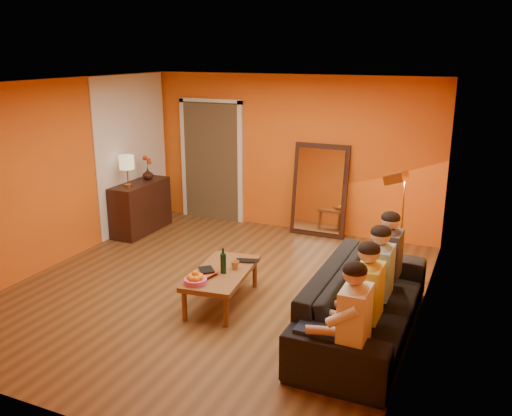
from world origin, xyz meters
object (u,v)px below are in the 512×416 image
at_px(person_far_left, 354,327).
at_px(person_mid_right, 380,280).
at_px(table_lamp, 127,171).
at_px(vase, 148,174).
at_px(person_mid_left, 368,301).
at_px(wine_bottle, 223,261).
at_px(dog, 366,314).
at_px(person_far_right, 389,262).
at_px(mirror_frame, 320,190).
at_px(coffee_table, 222,287).
at_px(tumbler, 235,265).
at_px(sideboard, 141,207).
at_px(laptop, 247,262).
at_px(sofa, 364,303).
at_px(floor_lamp, 402,228).

xyz_separation_m(person_far_left, person_mid_right, (0.00, 1.10, 0.00)).
xyz_separation_m(table_lamp, vase, (0.00, 0.55, -0.16)).
distance_m(person_mid_left, wine_bottle, 1.88).
height_order(dog, person_far_right, person_far_right).
height_order(mirror_frame, wine_bottle, mirror_frame).
bearing_deg(person_mid_left, coffee_table, 165.16).
height_order(person_far_left, tumbler, person_far_left).
xyz_separation_m(sideboard, tumbler, (2.62, -1.74, 0.04)).
relative_size(laptop, vase, 1.54).
height_order(tumbler, vase, vase).
bearing_deg(person_far_right, sofa, -101.31).
bearing_deg(person_far_left, wine_bottle, 151.34).
xyz_separation_m(table_lamp, dog, (4.29, -1.72, -0.80)).
bearing_deg(sideboard, wine_bottle, -36.87).
distance_m(wine_bottle, vase, 3.36).
xyz_separation_m(table_lamp, person_mid_right, (4.37, -1.51, -0.49)).
bearing_deg(sofa, floor_lamp, -3.47).
height_order(wine_bottle, vase, vase).
height_order(person_mid_right, laptop, person_mid_right).
xyz_separation_m(mirror_frame, laptop, (-0.11, -2.59, -0.33)).
bearing_deg(vase, dog, -27.92).
bearing_deg(coffee_table, mirror_frame, 77.23).
xyz_separation_m(coffee_table, dog, (1.79, -0.16, 0.09)).
bearing_deg(person_far_left, sideboard, 146.37).
bearing_deg(person_mid_right, vase, 154.80).
xyz_separation_m(floor_lamp, person_far_left, (0.03, -2.65, -0.11)).
xyz_separation_m(dog, person_far_right, (0.08, 0.77, 0.31)).
bearing_deg(vase, mirror_frame, 16.57).
height_order(person_mid_left, wine_bottle, person_mid_left).
relative_size(sideboard, person_far_right, 0.97).
height_order(sideboard, person_mid_left, person_mid_left).
relative_size(person_mid_left, person_mid_right, 1.00).
xyz_separation_m(floor_lamp, person_mid_left, (0.03, -2.10, -0.11)).
distance_m(table_lamp, vase, 0.57).
distance_m(person_mid_left, laptop, 1.90).
bearing_deg(person_far_left, tumbler, 146.37).
distance_m(table_lamp, coffee_table, 3.08).
bearing_deg(person_far_right, tumbler, -164.57).
distance_m(sideboard, laptop, 3.07).
height_order(coffee_table, person_far_left, person_far_left).
relative_size(wine_bottle, laptop, 1.06).
bearing_deg(wine_bottle, sofa, 0.13).
relative_size(wine_bottle, tumbler, 2.96).
height_order(floor_lamp, person_mid_right, floor_lamp).
xyz_separation_m(dog, vase, (-4.29, 2.27, 0.64)).
bearing_deg(vase, coffee_table, -40.20).
distance_m(dog, person_far_left, 0.94).
distance_m(mirror_frame, table_lamp, 3.13).
height_order(person_far_left, person_mid_left, same).
height_order(person_mid_right, vase, person_mid_right).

